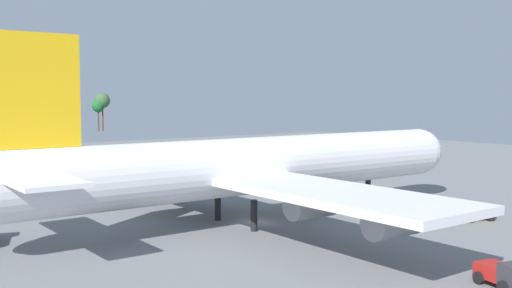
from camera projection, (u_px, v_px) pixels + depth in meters
name	position (u px, v px, depth m)	size (l,w,h in m)	color
ground_plane	(256.00, 222.00, 65.31)	(245.03, 245.03, 0.00)	slate
cargo_airplane	(254.00, 166.00, 64.67)	(61.26, 55.69, 19.09)	silver
catering_truck	(474.00, 210.00, 66.24)	(4.76, 3.32, 2.13)	yellow
maintenance_van	(504.00, 273.00, 42.82)	(3.17, 4.16, 2.00)	#333338
fuel_truck	(284.00, 178.00, 92.30)	(3.43, 4.38, 2.52)	#2D5193
safety_cone_nose	(403.00, 193.00, 83.69)	(0.43, 0.43, 0.62)	orange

